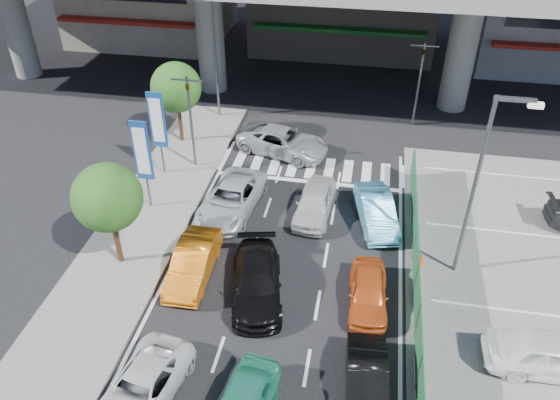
% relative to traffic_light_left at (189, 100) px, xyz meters
% --- Properties ---
extents(ground, '(120.00, 120.00, 0.00)m').
position_rel_traffic_light_left_xyz_m(ground, '(6.20, -12.00, -3.94)').
color(ground, black).
rests_on(ground, ground).
extents(sidewalk_left, '(4.00, 30.00, 0.12)m').
position_rel_traffic_light_left_xyz_m(sidewalk_left, '(-0.80, -8.00, -3.88)').
color(sidewalk_left, '#5A5A57').
rests_on(sidewalk_left, ground).
extents(fence_run, '(0.16, 22.00, 1.80)m').
position_rel_traffic_light_left_xyz_m(fence_run, '(11.50, -11.00, -3.04)').
color(fence_run, '#1D5531').
rests_on(fence_run, ground).
extents(traffic_light_left, '(1.60, 1.24, 5.20)m').
position_rel_traffic_light_left_xyz_m(traffic_light_left, '(0.00, 0.00, 0.00)').
color(traffic_light_left, '#595B60').
rests_on(traffic_light_left, ground).
extents(traffic_light_right, '(1.60, 1.24, 5.20)m').
position_rel_traffic_light_left_xyz_m(traffic_light_right, '(11.70, 7.00, 0.00)').
color(traffic_light_right, '#595B60').
rests_on(traffic_light_right, ground).
extents(street_lamp_right, '(1.65, 0.22, 8.00)m').
position_rel_traffic_light_left_xyz_m(street_lamp_right, '(13.37, -6.00, 0.83)').
color(street_lamp_right, '#595B60').
rests_on(street_lamp_right, ground).
extents(street_lamp_left, '(1.65, 0.22, 8.00)m').
position_rel_traffic_light_left_xyz_m(street_lamp_left, '(-0.13, 6.00, 0.83)').
color(street_lamp_left, '#595B60').
rests_on(street_lamp_left, ground).
extents(signboard_near, '(0.80, 0.14, 4.70)m').
position_rel_traffic_light_left_xyz_m(signboard_near, '(-1.00, -4.01, -0.87)').
color(signboard_near, '#595B60').
rests_on(signboard_near, ground).
extents(signboard_far, '(0.80, 0.14, 4.70)m').
position_rel_traffic_light_left_xyz_m(signboard_far, '(-1.40, -1.01, -0.87)').
color(signboard_far, '#595B60').
rests_on(signboard_far, ground).
extents(tree_near, '(2.80, 2.80, 4.80)m').
position_rel_traffic_light_left_xyz_m(tree_near, '(-0.80, -8.00, -0.55)').
color(tree_near, '#382314').
rests_on(tree_near, ground).
extents(tree_far, '(2.80, 2.80, 4.80)m').
position_rel_traffic_light_left_xyz_m(tree_far, '(-1.60, 2.50, -0.55)').
color(tree_far, '#382314').
rests_on(tree_far, ground).
extents(sedan_white_mid_left, '(2.73, 4.66, 1.22)m').
position_rel_traffic_light_left_xyz_m(sedan_white_mid_left, '(2.69, -14.27, -3.33)').
color(sedan_white_mid_left, white).
rests_on(sedan_white_mid_left, ground).
extents(hatch_black_mid_right, '(1.60, 3.92, 1.26)m').
position_rel_traffic_light_left_xyz_m(hatch_black_mid_right, '(9.85, -12.75, -3.30)').
color(hatch_black_mid_right, black).
rests_on(hatch_black_mid_right, ground).
extents(taxi_orange_left, '(1.55, 4.22, 1.38)m').
position_rel_traffic_light_left_xyz_m(taxi_orange_left, '(2.53, -8.21, -3.25)').
color(taxi_orange_left, '#D2680E').
rests_on(taxi_orange_left, ground).
extents(sedan_black_mid, '(2.88, 5.02, 1.37)m').
position_rel_traffic_light_left_xyz_m(sedan_black_mid, '(5.34, -8.83, -3.25)').
color(sedan_black_mid, black).
rests_on(sedan_black_mid, ground).
extents(taxi_orange_right, '(1.65, 3.74, 1.25)m').
position_rel_traffic_light_left_xyz_m(taxi_orange_right, '(9.70, -8.56, -3.31)').
color(taxi_orange_right, '#CC541C').
rests_on(taxi_orange_right, ground).
extents(wagon_silver_front_left, '(2.82, 5.19, 1.38)m').
position_rel_traffic_light_left_xyz_m(wagon_silver_front_left, '(2.95, -3.53, -3.25)').
color(wagon_silver_front_left, '#BABEC2').
rests_on(wagon_silver_front_left, ground).
extents(sedan_white_front_mid, '(1.91, 4.14, 1.38)m').
position_rel_traffic_light_left_xyz_m(sedan_white_front_mid, '(6.92, -3.14, -3.25)').
color(sedan_white_front_mid, silver).
rests_on(sedan_white_front_mid, ground).
extents(kei_truck_front_right, '(2.42, 4.42, 1.38)m').
position_rel_traffic_light_left_xyz_m(kei_truck_front_right, '(9.81, -3.29, -3.25)').
color(kei_truck_front_right, '#4D9FC5').
rests_on(kei_truck_front_right, ground).
extents(crossing_wagon_silver, '(5.60, 3.73, 1.43)m').
position_rel_traffic_light_left_xyz_m(crossing_wagon_silver, '(4.42, 2.30, -3.22)').
color(crossing_wagon_silver, '#A1A2A8').
rests_on(crossing_wagon_silver, ground).
extents(parked_sedan_white, '(4.46, 1.89, 1.50)m').
position_rel_traffic_light_left_xyz_m(parked_sedan_white, '(15.98, -10.58, -3.12)').
color(parked_sedan_white, white).
rests_on(parked_sedan_white, parking_lot).
extents(traffic_cone, '(0.37, 0.37, 0.70)m').
position_rel_traffic_light_left_xyz_m(traffic_cone, '(11.80, -5.97, -3.52)').
color(traffic_cone, '#F5470D').
rests_on(traffic_cone, parking_lot).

